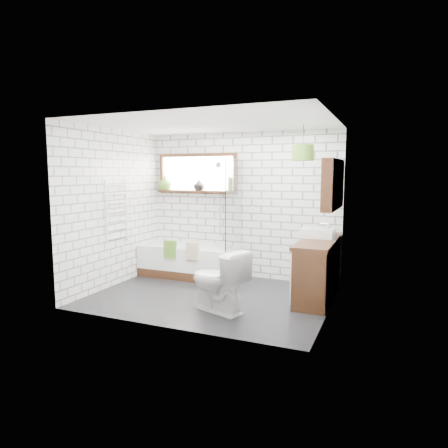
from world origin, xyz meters
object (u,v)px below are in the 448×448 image
at_px(bathtub, 190,261).
at_px(toilet, 218,280).
at_px(pendant, 303,153).
at_px(basin, 318,233).
at_px(vanity, 318,269).

bearing_deg(bathtub, toilet, -51.06).
xyz_separation_m(bathtub, pendant, (2.01, -0.28, 1.82)).
bearing_deg(toilet, pendant, 164.64).
relative_size(bathtub, basin, 3.60).
xyz_separation_m(vanity, toilet, (-1.11, -1.09, -0.01)).
bearing_deg(toilet, vanity, 153.88).
bearing_deg(toilet, bathtub, -121.67).
distance_m(vanity, toilet, 1.56).
distance_m(vanity, basin, 0.56).
xyz_separation_m(bathtub, basin, (2.24, -0.13, 0.65)).
xyz_separation_m(basin, pendant, (-0.22, -0.15, 1.18)).
bearing_deg(pendant, basin, 33.64).
xyz_separation_m(bathtub, vanity, (2.30, -0.38, 0.15)).
relative_size(bathtub, pendant, 5.48).
relative_size(toilet, pendant, 2.67).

